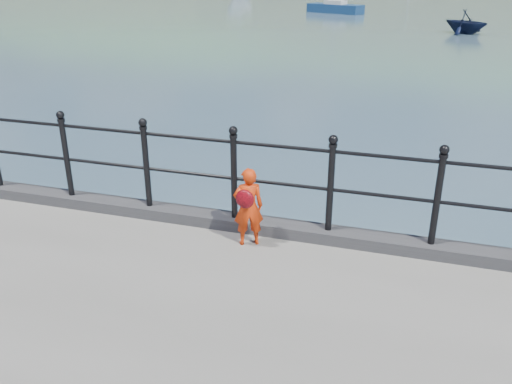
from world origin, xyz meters
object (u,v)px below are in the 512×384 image
(launch_navy, at_px, (466,22))
(railing, at_px, (189,162))
(child, at_px, (248,206))
(sailboat_port, at_px, (335,9))

(launch_navy, bearing_deg, railing, -156.14)
(railing, bearing_deg, child, -22.15)
(railing, height_order, launch_navy, railing)
(sailboat_port, bearing_deg, launch_navy, -26.58)
(child, bearing_deg, launch_navy, -122.10)
(railing, bearing_deg, launch_navy, 80.78)
(child, bearing_deg, sailboat_port, -106.85)
(railing, height_order, child, railing)
(railing, relative_size, child, 18.60)
(railing, xyz_separation_m, child, (0.90, -0.37, -0.33))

